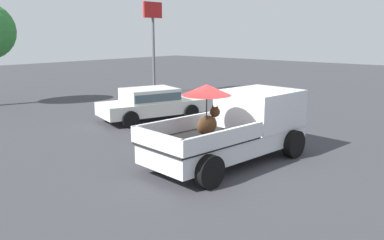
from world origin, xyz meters
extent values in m
plane|color=#38383D|center=(0.00, 0.00, 0.00)|extent=(80.00, 80.00, 0.00)
cylinder|color=black|center=(1.83, 0.81, 0.40)|extent=(0.82, 0.35, 0.80)
cylinder|color=black|center=(1.65, -1.14, 0.40)|extent=(0.82, 0.35, 0.80)
cylinder|color=black|center=(-1.65, 1.14, 0.40)|extent=(0.82, 0.35, 0.80)
cylinder|color=black|center=(-1.83, -0.81, 0.40)|extent=(0.82, 0.35, 0.80)
cube|color=silver|center=(0.00, 0.00, 0.57)|extent=(5.15, 2.27, 0.50)
cube|color=silver|center=(1.39, -0.13, 1.36)|extent=(2.27, 2.05, 1.08)
cube|color=#4C606B|center=(2.39, -0.23, 1.56)|extent=(0.22, 1.72, 0.64)
cube|color=black|center=(-1.14, 0.11, 0.85)|extent=(2.96, 2.10, 0.06)
cube|color=silver|center=(-1.06, 1.02, 1.08)|extent=(2.80, 0.36, 0.40)
cube|color=silver|center=(-1.23, -0.81, 1.08)|extent=(2.80, 0.36, 0.40)
cube|color=silver|center=(-2.49, 0.24, 1.08)|extent=(0.27, 1.84, 0.40)
ellipsoid|color=#472D19|center=(-0.65, 0.23, 1.14)|extent=(0.71, 0.38, 0.52)
sphere|color=#472D19|center=(-0.35, 0.20, 1.46)|extent=(0.31, 0.31, 0.28)
cone|color=#472D19|center=(-0.34, 0.28, 1.60)|extent=(0.10, 0.10, 0.12)
cone|color=#472D19|center=(-0.36, 0.12, 1.60)|extent=(0.10, 0.10, 0.12)
cylinder|color=black|center=(-0.77, 0.15, 1.44)|extent=(0.03, 0.03, 1.13)
cone|color=red|center=(-0.77, 0.15, 2.11)|extent=(1.40, 1.40, 0.28)
cylinder|color=black|center=(4.06, 6.17, 0.33)|extent=(0.70, 0.41, 0.66)
cylinder|color=black|center=(3.53, 4.49, 0.33)|extent=(0.70, 0.41, 0.66)
cylinder|color=black|center=(1.48, 6.98, 0.33)|extent=(0.70, 0.41, 0.66)
cylinder|color=black|center=(0.96, 5.29, 0.33)|extent=(0.70, 0.41, 0.66)
cube|color=silver|center=(2.51, 5.73, 0.55)|extent=(4.63, 2.96, 0.52)
cube|color=silver|center=(2.41, 5.76, 1.05)|extent=(2.48, 2.15, 0.56)
cube|color=#4C606B|center=(2.41, 5.76, 1.05)|extent=(2.45, 2.21, 0.32)
cylinder|color=#59595B|center=(7.97, 11.37, 2.21)|extent=(0.16, 0.16, 4.42)
cube|color=#B21E1E|center=(7.97, 11.37, 4.87)|extent=(1.40, 0.12, 0.90)
camera|label=1|loc=(-8.77, -6.36, 3.53)|focal=37.76mm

